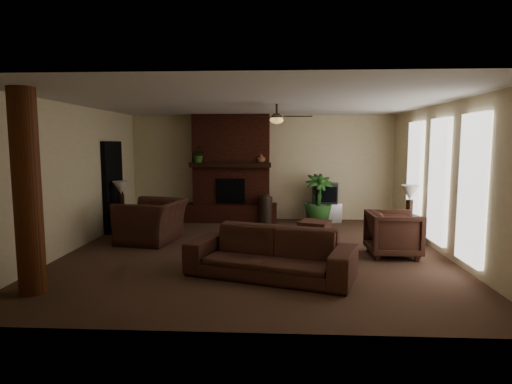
# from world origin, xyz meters

# --- Properties ---
(room_shell) EXTENTS (7.00, 7.00, 7.00)m
(room_shell) POSITION_xyz_m (0.00, 0.00, 1.40)
(room_shell) COLOR brown
(room_shell) RESTS_ON ground
(fireplace) EXTENTS (2.40, 0.70, 2.80)m
(fireplace) POSITION_xyz_m (-0.80, 3.22, 1.16)
(fireplace) COLOR #4F2015
(fireplace) RESTS_ON ground
(windows) EXTENTS (0.08, 3.65, 2.35)m
(windows) POSITION_xyz_m (3.45, 0.20, 1.35)
(windows) COLOR white
(windows) RESTS_ON ground
(log_column) EXTENTS (0.36, 0.36, 2.80)m
(log_column) POSITION_xyz_m (-2.95, -2.40, 1.40)
(log_column) COLOR brown
(log_column) RESTS_ON ground
(doorway) EXTENTS (0.10, 1.00, 2.10)m
(doorway) POSITION_xyz_m (-3.44, 1.80, 1.05)
(doorway) COLOR black
(doorway) RESTS_ON ground
(ceiling_fan) EXTENTS (1.35, 1.35, 0.37)m
(ceiling_fan) POSITION_xyz_m (0.40, 0.30, 2.53)
(ceiling_fan) COLOR black
(ceiling_fan) RESTS_ON ceiling
(sofa) EXTENTS (2.66, 1.51, 1.00)m
(sofa) POSITION_xyz_m (0.32, -1.50, 0.50)
(sofa) COLOR #492A1F
(sofa) RESTS_ON ground
(armchair_left) EXTENTS (1.07, 1.45, 1.17)m
(armchair_left) POSITION_xyz_m (-2.20, 0.73, 0.58)
(armchair_left) COLOR #492A1F
(armchair_left) RESTS_ON ground
(armchair_right) EXTENTS (0.84, 0.89, 0.91)m
(armchair_right) POSITION_xyz_m (2.55, -0.18, 0.45)
(armchair_right) COLOR #492A1F
(armchair_right) RESTS_ON ground
(coffee_table) EXTENTS (1.20, 0.70, 0.43)m
(coffee_table) POSITION_xyz_m (0.15, 0.15, 0.37)
(coffee_table) COLOR black
(coffee_table) RESTS_ON ground
(ottoman) EXTENTS (0.78, 0.78, 0.40)m
(ottoman) POSITION_xyz_m (1.23, 1.10, 0.20)
(ottoman) COLOR #492A1F
(ottoman) RESTS_ON ground
(tv_stand) EXTENTS (0.96, 0.74, 0.50)m
(tv_stand) POSITION_xyz_m (1.61, 3.15, 0.25)
(tv_stand) COLOR silver
(tv_stand) RESTS_ON ground
(tv) EXTENTS (0.72, 0.62, 0.52)m
(tv) POSITION_xyz_m (1.67, 3.14, 0.76)
(tv) COLOR #3C3C3E
(tv) RESTS_ON tv_stand
(floor_vase) EXTENTS (0.34, 0.34, 0.77)m
(floor_vase) POSITION_xyz_m (0.12, 2.78, 0.43)
(floor_vase) COLOR #34251C
(floor_vase) RESTS_ON ground
(floor_plant) EXTENTS (1.02, 1.42, 0.71)m
(floor_plant) POSITION_xyz_m (1.46, 2.83, 0.36)
(floor_plant) COLOR #2C5A24
(floor_plant) RESTS_ON ground
(side_table_left) EXTENTS (0.64, 0.64, 0.55)m
(side_table_left) POSITION_xyz_m (-3.15, 1.56, 0.28)
(side_table_left) COLOR black
(side_table_left) RESTS_ON ground
(lamp_left) EXTENTS (0.38, 0.38, 0.65)m
(lamp_left) POSITION_xyz_m (-3.15, 1.52, 1.00)
(lamp_left) COLOR black
(lamp_left) RESTS_ON side_table_left
(side_table_right) EXTENTS (0.60, 0.60, 0.55)m
(side_table_right) POSITION_xyz_m (3.15, 0.94, 0.28)
(side_table_right) COLOR black
(side_table_right) RESTS_ON ground
(lamp_right) EXTENTS (0.37, 0.37, 0.65)m
(lamp_right) POSITION_xyz_m (3.15, 0.91, 1.00)
(lamp_right) COLOR black
(lamp_right) RESTS_ON side_table_right
(mantel_plant) EXTENTS (0.44, 0.47, 0.33)m
(mantel_plant) POSITION_xyz_m (-1.60, 2.92, 1.72)
(mantel_plant) COLOR #2C5A24
(mantel_plant) RESTS_ON fireplace
(mantel_vase) EXTENTS (0.28, 0.28, 0.22)m
(mantel_vase) POSITION_xyz_m (-0.01, 3.00, 1.67)
(mantel_vase) COLOR brown
(mantel_vase) RESTS_ON fireplace
(book_a) EXTENTS (0.22, 0.04, 0.29)m
(book_a) POSITION_xyz_m (-0.08, 0.12, 0.57)
(book_a) COLOR #999999
(book_a) RESTS_ON coffee_table
(book_b) EXTENTS (0.18, 0.15, 0.29)m
(book_b) POSITION_xyz_m (0.43, 0.00, 0.58)
(book_b) COLOR #999999
(book_b) RESTS_ON coffee_table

